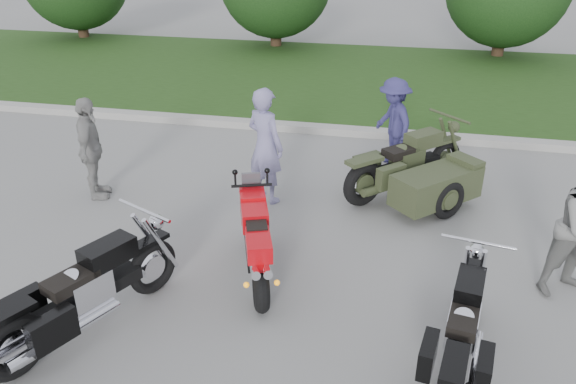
% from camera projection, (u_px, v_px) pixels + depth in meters
% --- Properties ---
extents(ground, '(80.00, 80.00, 0.00)m').
position_uv_depth(ground, '(263.00, 317.00, 6.27)').
color(ground, gray).
rests_on(ground, ground).
extents(curb, '(60.00, 0.30, 0.15)m').
position_uv_depth(curb, '(335.00, 130.00, 11.50)').
color(curb, '#A3A19A').
rests_on(curb, ground).
extents(grass_strip, '(60.00, 8.00, 0.14)m').
position_uv_depth(grass_strip, '(356.00, 78.00, 15.14)').
color(grass_strip, '#2C531C').
rests_on(grass_strip, ground).
extents(sportbike_red, '(0.79, 1.85, 0.91)m').
position_uv_depth(sportbike_red, '(256.00, 240.00, 6.74)').
color(sportbike_red, black).
rests_on(sportbike_red, ground).
extents(cruiser_left, '(1.16, 2.25, 0.93)m').
position_uv_depth(cruiser_left, '(80.00, 298.00, 5.82)').
color(cruiser_left, black).
rests_on(cruiser_left, ground).
extents(cruiser_right, '(0.53, 2.16, 0.84)m').
position_uv_depth(cruiser_right, '(462.00, 335.00, 5.39)').
color(cruiser_right, black).
rests_on(cruiser_right, ground).
extents(cruiser_sidecar, '(2.10, 2.21, 0.95)m').
position_uv_depth(cruiser_sidecar, '(421.00, 177.00, 8.56)').
color(cruiser_sidecar, black).
rests_on(cruiser_sidecar, ground).
extents(person_stripe, '(0.79, 0.70, 1.80)m').
position_uv_depth(person_stripe, '(265.00, 146.00, 8.49)').
color(person_stripe, '#8781AF').
rests_on(person_stripe, ground).
extents(person_denim, '(1.01, 1.16, 1.56)m').
position_uv_depth(person_denim, '(393.00, 122.00, 9.82)').
color(person_denim, navy).
rests_on(person_denim, ground).
extents(person_back, '(0.69, 1.03, 1.62)m').
position_uv_depth(person_back, '(91.00, 149.00, 8.61)').
color(person_back, '#979691').
rests_on(person_back, ground).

